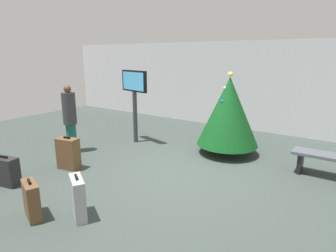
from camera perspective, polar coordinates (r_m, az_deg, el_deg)
ground_plane at (r=5.82m, az=1.73°, el=-9.92°), size 16.00×16.00×0.00m
back_wall at (r=9.43m, az=16.78°, el=7.74°), size 16.00×0.20×2.82m
holiday_tree at (r=6.91m, az=12.19°, el=2.91°), size 1.48×1.48×2.01m
flight_info_kiosk at (r=7.69m, az=-6.86°, el=6.93°), size 1.00×0.31×1.98m
waiting_bench at (r=6.41m, az=29.82°, el=-6.15°), size 1.33×0.44×0.48m
traveller_0 at (r=7.32m, az=-19.32°, el=1.65°), size 0.45×0.45×1.68m
suitcase_0 at (r=6.11m, az=-30.08°, el=-7.99°), size 0.54×0.34×0.58m
suitcase_1 at (r=4.77m, az=-25.99°, el=-13.40°), size 0.50×0.32×0.60m
suitcase_2 at (r=6.38m, az=-19.60°, el=-5.30°), size 0.50×0.34×0.71m
suitcase_3 at (r=4.50m, az=-17.82°, el=-13.73°), size 0.50×0.38×0.67m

